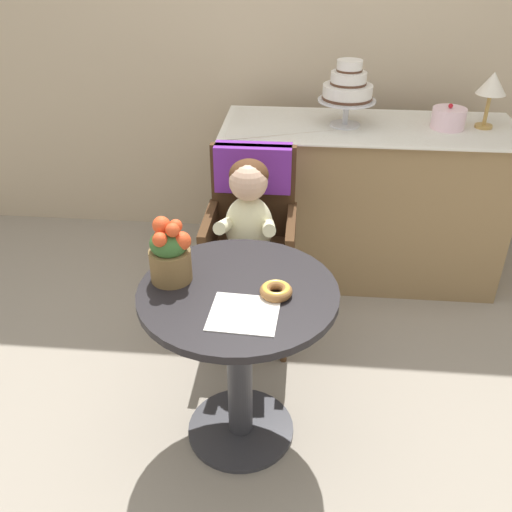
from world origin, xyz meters
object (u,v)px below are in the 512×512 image
Objects in this scene: seated_child at (248,224)px; donut_front at (276,290)px; tiered_cake_stand at (348,88)px; flower_vase at (170,251)px; cafe_table at (239,336)px; wicker_chair at (252,215)px; table_lamp at (492,86)px; round_layer_cake at (448,118)px.

seated_child is 0.62m from donut_front.
donut_front is at bearing -101.91° from tiered_cake_stand.
flower_vase is 1.44m from tiered_cake_stand.
cafe_table is 6.28× the size of donut_front.
tiered_cake_stand is (0.44, 0.57, 0.45)m from wicker_chair.
donut_front is 0.40× the size of table_lamp.
table_lamp is at bearing 42.97° from flower_vase.
tiered_cake_stand reaches higher than flower_vase.
donut_front is 0.34× the size of tiered_cake_stand.
wicker_chair is at bearing -127.44° from tiered_cake_stand.
cafe_table is 1.67m from round_layer_cake.
round_layer_cake reaches higher than flower_vase.
flower_vase is at bearing 169.64° from donut_front.
round_layer_cake reaches higher than seated_child.
table_lamp is at bearing 29.32° from wicker_chair.
flower_vase reaches higher than donut_front.
wicker_chair is 3.87× the size of flower_vase.
cafe_table is 0.75× the size of wicker_chair.
wicker_chair is (-0.02, 0.73, 0.13)m from cafe_table.
tiered_cake_stand is (0.42, 1.30, 0.59)m from cafe_table.
cafe_table is 0.27m from donut_front.
tiered_cake_stand reaches higher than seated_child.
table_lamp is at bearing 33.32° from seated_child.
flower_vase reaches higher than cafe_table.
donut_front is 0.46× the size of flower_vase.
cafe_table is at bearing 169.50° from donut_front.
wicker_chair is 1.31× the size of seated_child.
table_lamp is (1.16, 0.61, 0.48)m from wicker_chair.
cafe_table is 1.49m from tiered_cake_stand.
seated_child is at bearing -146.68° from table_lamp.
wicker_chair reaches higher than cafe_table.
tiered_cake_stand is 1.94× the size of round_layer_cake.
donut_front reaches higher than cafe_table.
cafe_table is 2.92× the size of flower_vase.
tiered_cake_stand is (0.44, 0.73, 0.42)m from seated_child.
round_layer_cake is at bearing 46.67° from flower_vase.
tiered_cake_stand reaches higher than cafe_table.
cafe_table is 0.60m from seated_child.
wicker_chair is 2.84× the size of tiered_cake_stand.
table_lamp reaches higher than flower_vase.
donut_front is (0.14, -0.03, 0.23)m from cafe_table.
round_layer_cake is at bearing 32.70° from wicker_chair.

